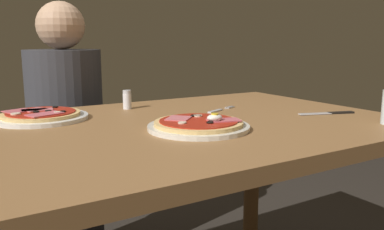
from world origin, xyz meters
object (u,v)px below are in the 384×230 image
Objects in this scene: salt_shaker at (127,100)px; pizza_across_left at (41,116)px; dining_table at (188,158)px; fork at (220,110)px; pizza_foreground at (199,125)px; diner_person at (67,146)px; knife at (331,113)px.

pizza_across_left is at bearing -171.05° from salt_shaker.
fork is at bearing 29.26° from dining_table.
pizza_foreground is at bearing -135.84° from fork.
pizza_foreground is 0.89m from diner_person.
knife is at bearing -39.49° from salt_shaker.
diner_person is (-0.18, 0.74, -0.10)m from dining_table.
pizza_foreground is at bearing 176.75° from knife.
salt_shaker reaches higher than pizza_foreground.
pizza_across_left is at bearing 164.85° from fork.
salt_shaker is 0.06× the size of diner_person.
pizza_foreground reaches higher than pizza_across_left.
pizza_foreground is 1.46× the size of knife.
pizza_across_left is at bearing 132.90° from pizza_foreground.
knife is (0.84, -0.39, -0.01)m from pizza_across_left.
pizza_foreground is 0.31m from fork.
diner_person is at bearing 120.29° from fork.
salt_shaker is at bearing 95.42° from pizza_foreground.
pizza_across_left reaches higher than dining_table.
knife is at bearing 126.41° from diner_person.
dining_table is 0.17m from pizza_foreground.
dining_table is 0.50m from knife.
salt_shaker is 0.52m from diner_person.
diner_person is at bearing 68.59° from pizza_across_left.
dining_table is at bearing 164.06° from knife.
fork is (0.22, 0.21, -0.01)m from pizza_foreground.
knife is at bearing -41.27° from fork.
diner_person is (-0.65, 0.88, -0.22)m from knife.
dining_table is at bearing 103.46° from diner_person.
diner_person is (0.19, 0.48, -0.23)m from pizza_across_left.
diner_person reaches higher than knife.
knife is 1.11m from diner_person.
salt_shaker reaches higher than knife.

